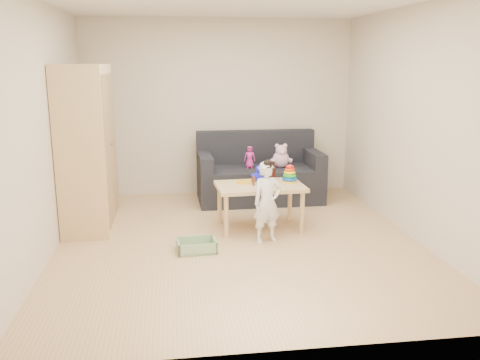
{
  "coord_description": "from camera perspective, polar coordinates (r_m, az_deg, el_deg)",
  "views": [
    {
      "loc": [
        -0.71,
        -5.38,
        1.98
      ],
      "look_at": [
        0.05,
        0.25,
        0.65
      ],
      "focal_mm": 38.0,
      "sensor_mm": 36.0,
      "label": 1
    }
  ],
  "objects": [
    {
      "name": "wardrobe",
      "position": [
        6.31,
        -16.82,
        3.46
      ],
      "size": [
        0.54,
        1.08,
        1.95
      ],
      "primitive_type": "cube",
      "color": "#ECC281",
      "rests_on": "ground"
    },
    {
      "name": "room",
      "position": [
        5.46,
        -0.17,
        6.04
      ],
      "size": [
        4.5,
        4.5,
        4.5
      ],
      "color": "tan",
      "rests_on": "ground"
    },
    {
      "name": "blue_plush",
      "position": [
        6.21,
        2.22,
        0.79
      ],
      "size": [
        0.18,
        0.15,
        0.21
      ],
      "primitive_type": null,
      "rotation": [
        0.0,
        0.0,
        -0.09
      ],
      "color": "#1B1EF9",
      "rests_on": "play_table"
    },
    {
      "name": "doll",
      "position": [
        7.22,
        1.09,
        2.57
      ],
      "size": [
        0.17,
        0.13,
        0.31
      ],
      "primitive_type": "imported",
      "rotation": [
        0.0,
        0.0,
        -0.16
      ],
      "color": "#D02790",
      "rests_on": "sofa"
    },
    {
      "name": "yellow_book",
      "position": [
        6.16,
        0.46,
        -0.23
      ],
      "size": [
        0.22,
        0.22,
        0.01
      ],
      "primitive_type": "cube",
      "rotation": [
        0.0,
        0.0,
        -0.24
      ],
      "color": "gold",
      "rests_on": "play_table"
    },
    {
      "name": "play_table",
      "position": [
        6.14,
        2.23,
        -2.99
      ],
      "size": [
        1.06,
        0.7,
        0.54
      ],
      "primitive_type": "cube",
      "rotation": [
        0.0,
        0.0,
        0.05
      ],
      "color": "#D3BE74",
      "rests_on": "ground"
    },
    {
      "name": "toddler",
      "position": [
        5.64,
        3.08,
        -2.63
      ],
      "size": [
        0.37,
        0.29,
        0.89
      ],
      "primitive_type": "imported",
      "rotation": [
        0.0,
        0.0,
        0.22
      ],
      "color": "silver",
      "rests_on": "ground"
    },
    {
      "name": "wooden_figure",
      "position": [
        6.01,
        1.54,
        -0.04
      ],
      "size": [
        0.05,
        0.05,
        0.12
      ],
      "primitive_type": null,
      "rotation": [
        0.0,
        0.0,
        0.15
      ],
      "color": "brown",
      "rests_on": "play_table"
    },
    {
      "name": "storage_bin",
      "position": [
        5.49,
        -4.92,
        -7.34
      ],
      "size": [
        0.43,
        0.34,
        0.12
      ],
      "primitive_type": null,
      "rotation": [
        0.0,
        0.0,
        0.08
      ],
      "color": "#83A275",
      "rests_on": "ground"
    },
    {
      "name": "ring_stacker",
      "position": [
        6.21,
        5.59,
        0.53
      ],
      "size": [
        0.18,
        0.18,
        0.21
      ],
      "color": "yellow",
      "rests_on": "play_table"
    },
    {
      "name": "sofa",
      "position": [
        7.37,
        2.2,
        -0.42
      ],
      "size": [
        1.77,
        0.9,
        0.49
      ],
      "primitive_type": "cube",
      "rotation": [
        0.0,
        0.0,
        0.01
      ],
      "color": "black",
      "rests_on": "ground"
    },
    {
      "name": "brown_bottle",
      "position": [
        6.29,
        3.65,
        0.88
      ],
      "size": [
        0.08,
        0.08,
        0.23
      ],
      "color": "black",
      "rests_on": "play_table"
    },
    {
      "name": "pink_bear",
      "position": [
        7.3,
        4.61,
        2.56
      ],
      "size": [
        0.28,
        0.25,
        0.29
      ],
      "primitive_type": null,
      "rotation": [
        0.0,
        0.0,
        0.12
      ],
      "color": "#E3A7C3",
      "rests_on": "sofa"
    }
  ]
}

